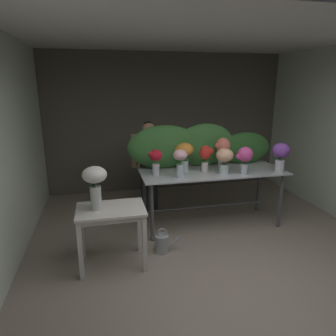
% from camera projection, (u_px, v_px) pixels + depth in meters
% --- Properties ---
extents(ground_plane, '(8.34, 8.34, 0.00)m').
position_uv_depth(ground_plane, '(192.00, 223.00, 4.85)').
color(ground_plane, gray).
extents(wall_back, '(4.93, 0.12, 2.76)m').
position_uv_depth(wall_back, '(166.00, 123.00, 6.27)').
color(wall_back, '#5B564C').
rests_on(wall_back, ground).
extents(wall_left, '(0.12, 3.91, 2.76)m').
position_uv_depth(wall_left, '(13.00, 145.00, 3.96)').
color(wall_left, silver).
rests_on(wall_left, ground).
extents(ceiling_slab, '(5.05, 3.91, 0.12)m').
position_uv_depth(ceiling_slab, '(196.00, 32.00, 4.11)').
color(ceiling_slab, silver).
rests_on(ceiling_slab, wall_back).
extents(display_table_glass, '(2.19, 0.86, 0.88)m').
position_uv_depth(display_table_glass, '(212.00, 179.00, 4.65)').
color(display_table_glass, silver).
rests_on(display_table_glass, ground).
extents(side_table_white, '(0.80, 0.55, 0.74)m').
position_uv_depth(side_table_white, '(111.00, 216.00, 3.59)').
color(side_table_white, silver).
rests_on(side_table_white, ground).
extents(florist, '(0.57, 0.24, 1.56)m').
position_uv_depth(florist, '(149.00, 158.00, 5.05)').
color(florist, '#232328').
rests_on(florist, ground).
extents(foliage_backdrop, '(2.35, 0.27, 0.68)m').
position_uv_depth(foliage_backdrop, '(195.00, 147.00, 4.78)').
color(foliage_backdrop, '#387033').
rests_on(foliage_backdrop, display_table_glass).
extents(vase_fuchsia_roses, '(0.24, 0.22, 0.40)m').
position_uv_depth(vase_fuchsia_roses, '(245.00, 157.00, 4.37)').
color(vase_fuchsia_roses, silver).
rests_on(vase_fuchsia_roses, display_table_glass).
extents(vase_sunset_anemones, '(0.28, 0.26, 0.43)m').
position_uv_depth(vase_sunset_anemones, '(184.00, 153.00, 4.53)').
color(vase_sunset_anemones, silver).
rests_on(vase_sunset_anemones, display_table_glass).
extents(vase_peach_hydrangea, '(0.25, 0.25, 0.38)m').
position_uv_depth(vase_peach_hydrangea, '(225.00, 158.00, 4.38)').
color(vase_peach_hydrangea, silver).
rests_on(vase_peach_hydrangea, display_table_glass).
extents(vase_blush_lilies, '(0.20, 0.20, 0.40)m').
position_uv_depth(vase_blush_lilies, '(180.00, 160.00, 4.21)').
color(vase_blush_lilies, silver).
rests_on(vase_blush_lilies, display_table_glass).
extents(vase_coral_carnations, '(0.25, 0.22, 0.48)m').
position_uv_depth(vase_coral_carnations, '(223.00, 150.00, 4.66)').
color(vase_coral_carnations, silver).
rests_on(vase_coral_carnations, display_table_glass).
extents(vase_violet_dahlias, '(0.25, 0.25, 0.44)m').
position_uv_depth(vase_violet_dahlias, '(281.00, 155.00, 4.47)').
color(vase_violet_dahlias, silver).
rests_on(vase_violet_dahlias, display_table_glass).
extents(vase_crimson_stock, '(0.20, 0.19, 0.37)m').
position_uv_depth(vase_crimson_stock, '(156.00, 160.00, 4.33)').
color(vase_crimson_stock, silver).
rests_on(vase_crimson_stock, display_table_glass).
extents(vase_scarlet_tulips, '(0.20, 0.17, 0.40)m').
position_uv_depth(vase_scarlet_tulips, '(205.00, 156.00, 4.50)').
color(vase_scarlet_tulips, silver).
rests_on(vase_scarlet_tulips, display_table_glass).
extents(vase_white_roses_tall, '(0.28, 0.28, 0.51)m').
position_uv_depth(vase_white_roses_tall, '(95.00, 182.00, 3.44)').
color(vase_white_roses_tall, silver).
rests_on(vase_white_roses_tall, side_table_white).
extents(watering_can, '(0.35, 0.18, 0.34)m').
position_uv_depth(watering_can, '(162.00, 243.00, 3.99)').
color(watering_can, '#999EA3').
rests_on(watering_can, ground).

